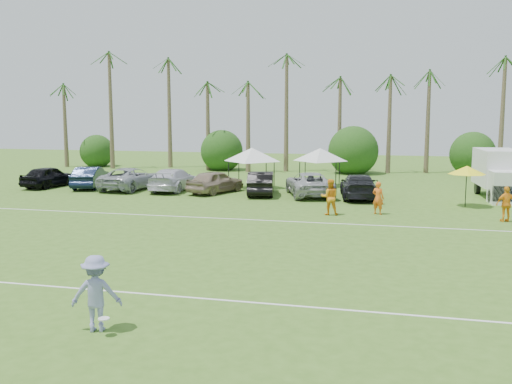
# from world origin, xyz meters

# --- Properties ---
(ground) EXTENTS (120.00, 120.00, 0.00)m
(ground) POSITION_xyz_m (0.00, 0.00, 0.00)
(ground) COLOR #3F691F
(ground) RESTS_ON ground
(field_lines) EXTENTS (80.00, 12.10, 0.01)m
(field_lines) POSITION_xyz_m (0.00, 8.00, 0.01)
(field_lines) COLOR white
(field_lines) RESTS_ON ground
(palm_tree_0) EXTENTS (2.40, 2.40, 8.90)m
(palm_tree_0) POSITION_xyz_m (-22.00, 38.00, 7.48)
(palm_tree_0) COLOR brown
(palm_tree_0) RESTS_ON ground
(palm_tree_1) EXTENTS (2.40, 2.40, 9.90)m
(palm_tree_1) POSITION_xyz_m (-17.00, 38.00, 8.35)
(palm_tree_1) COLOR brown
(palm_tree_1) RESTS_ON ground
(palm_tree_2) EXTENTS (2.40, 2.40, 10.90)m
(palm_tree_2) POSITION_xyz_m (-12.00, 38.00, 9.21)
(palm_tree_2) COLOR brown
(palm_tree_2) RESTS_ON ground
(palm_tree_3) EXTENTS (2.40, 2.40, 11.90)m
(palm_tree_3) POSITION_xyz_m (-8.00, 38.00, 10.06)
(palm_tree_3) COLOR brown
(palm_tree_3) RESTS_ON ground
(palm_tree_4) EXTENTS (2.40, 2.40, 8.90)m
(palm_tree_4) POSITION_xyz_m (-4.00, 38.00, 7.48)
(palm_tree_4) COLOR brown
(palm_tree_4) RESTS_ON ground
(palm_tree_5) EXTENTS (2.40, 2.40, 9.90)m
(palm_tree_5) POSITION_xyz_m (0.00, 38.00, 8.35)
(palm_tree_5) COLOR brown
(palm_tree_5) RESTS_ON ground
(palm_tree_6) EXTENTS (2.40, 2.40, 10.90)m
(palm_tree_6) POSITION_xyz_m (4.00, 38.00, 9.21)
(palm_tree_6) COLOR brown
(palm_tree_6) RESTS_ON ground
(palm_tree_7) EXTENTS (2.40, 2.40, 11.90)m
(palm_tree_7) POSITION_xyz_m (8.00, 38.00, 10.06)
(palm_tree_7) COLOR brown
(palm_tree_7) RESTS_ON ground
(palm_tree_8) EXTENTS (2.40, 2.40, 8.90)m
(palm_tree_8) POSITION_xyz_m (13.00, 38.00, 7.48)
(palm_tree_8) COLOR brown
(palm_tree_8) RESTS_ON ground
(palm_tree_9) EXTENTS (2.40, 2.40, 9.90)m
(palm_tree_9) POSITION_xyz_m (18.00, 38.00, 8.35)
(palm_tree_9) COLOR brown
(palm_tree_9) RESTS_ON ground
(bush_tree_0) EXTENTS (4.00, 4.00, 4.00)m
(bush_tree_0) POSITION_xyz_m (-19.00, 39.00, 1.80)
(bush_tree_0) COLOR brown
(bush_tree_0) RESTS_ON ground
(bush_tree_1) EXTENTS (4.00, 4.00, 4.00)m
(bush_tree_1) POSITION_xyz_m (-6.00, 39.00, 1.80)
(bush_tree_1) COLOR brown
(bush_tree_1) RESTS_ON ground
(bush_tree_2) EXTENTS (4.00, 4.00, 4.00)m
(bush_tree_2) POSITION_xyz_m (6.00, 39.00, 1.80)
(bush_tree_2) COLOR brown
(bush_tree_2) RESTS_ON ground
(bush_tree_3) EXTENTS (4.00, 4.00, 4.00)m
(bush_tree_3) POSITION_xyz_m (16.00, 39.00, 1.80)
(bush_tree_3) COLOR brown
(bush_tree_3) RESTS_ON ground
(sideline_player_a) EXTENTS (0.74, 0.63, 1.71)m
(sideline_player_a) POSITION_xyz_m (8.74, 17.09, 0.86)
(sideline_player_a) COLOR orange
(sideline_player_a) RESTS_ON ground
(sideline_player_b) EXTENTS (1.02, 0.86, 1.86)m
(sideline_player_b) POSITION_xyz_m (6.31, 16.32, 0.93)
(sideline_player_b) COLOR orange
(sideline_player_b) RESTS_ON ground
(sideline_player_c) EXTENTS (1.09, 0.71, 1.73)m
(sideline_player_c) POSITION_xyz_m (14.82, 16.44, 0.87)
(sideline_player_c) COLOR #FD9F1C
(sideline_player_c) RESTS_ON ground
(box_truck) EXTENTS (2.59, 5.92, 2.98)m
(box_truck) POSITION_xyz_m (15.84, 24.55, 1.59)
(box_truck) COLOR white
(box_truck) RESTS_ON ground
(canopy_tent_left) EXTENTS (4.07, 4.07, 3.30)m
(canopy_tent_left) POSITION_xyz_m (-0.16, 25.65, 2.82)
(canopy_tent_left) COLOR black
(canopy_tent_left) RESTS_ON ground
(canopy_tent_right) EXTENTS (3.94, 3.94, 3.19)m
(canopy_tent_right) POSITION_xyz_m (4.33, 27.83, 2.73)
(canopy_tent_right) COLOR black
(canopy_tent_right) RESTS_ON ground
(market_umbrella) EXTENTS (2.07, 2.07, 2.31)m
(market_umbrella) POSITION_xyz_m (13.45, 20.73, 2.07)
(market_umbrella) COLOR black
(market_umbrella) RESTS_ON ground
(frisbee_player) EXTENTS (1.35, 1.01, 1.86)m
(frisbee_player) POSITION_xyz_m (2.62, -0.86, 0.93)
(frisbee_player) COLOR #8387BA
(frisbee_player) RESTS_ON ground
(parked_car_0) EXTENTS (2.34, 4.62, 1.51)m
(parked_car_0) POSITION_xyz_m (-14.31, 22.76, 0.75)
(parked_car_0) COLOR black
(parked_car_0) RESTS_ON ground
(parked_car_1) EXTENTS (2.65, 4.82, 1.51)m
(parked_car_1) POSITION_xyz_m (-11.21, 23.07, 0.75)
(parked_car_1) COLOR black
(parked_car_1) RESTS_ON ground
(parked_car_2) EXTENTS (2.89, 5.59, 1.51)m
(parked_car_2) POSITION_xyz_m (-8.11, 23.02, 0.75)
(parked_car_2) COLOR #A0A4AA
(parked_car_2) RESTS_ON ground
(parked_car_3) EXTENTS (2.13, 5.20, 1.51)m
(parked_car_3) POSITION_xyz_m (-5.01, 23.14, 0.75)
(parked_car_3) COLOR silver
(parked_car_3) RESTS_ON ground
(parked_car_4) EXTENTS (3.28, 4.77, 1.51)m
(parked_car_4) POSITION_xyz_m (-1.91, 22.73, 0.75)
(parked_car_4) COLOR gray
(parked_car_4) RESTS_ON ground
(parked_car_5) EXTENTS (2.44, 4.79, 1.51)m
(parked_car_5) POSITION_xyz_m (1.19, 22.67, 0.75)
(parked_car_5) COLOR black
(parked_car_5) RESTS_ON ground
(parked_car_6) EXTENTS (4.09, 5.94, 1.51)m
(parked_car_6) POSITION_xyz_m (4.29, 22.89, 0.75)
(parked_car_6) COLOR #AAABAD
(parked_car_6) RESTS_ON ground
(parked_car_7) EXTENTS (2.79, 5.43, 1.51)m
(parked_car_7) POSITION_xyz_m (7.39, 22.57, 0.75)
(parked_car_7) COLOR black
(parked_car_7) RESTS_ON ground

